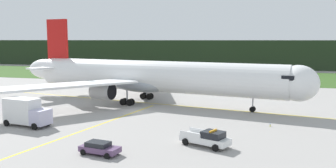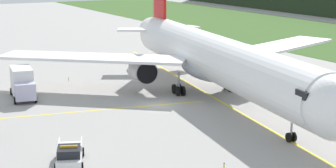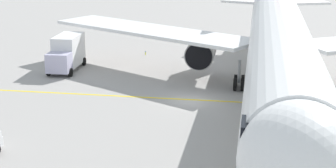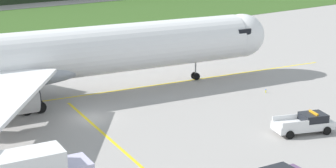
% 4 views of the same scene
% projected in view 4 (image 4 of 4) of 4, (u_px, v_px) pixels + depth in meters
% --- Properties ---
extents(ground, '(320.00, 320.00, 0.00)m').
position_uv_depth(ground, '(90.00, 118.00, 53.38)').
color(ground, '#9B9793').
extents(taxiway_centerline_main, '(74.63, 13.31, 0.01)m').
position_uv_depth(taxiway_centerline_main, '(55.00, 99.00, 59.41)').
color(taxiway_centerline_main, yellow).
rests_on(taxiway_centerline_main, ground).
extents(taxiway_centerline_spur, '(6.20, 33.89, 0.01)m').
position_uv_depth(taxiway_centerline_spur, '(134.00, 160.00, 43.55)').
color(taxiway_centerline_spur, yellow).
rests_on(taxiway_centerline_spur, ground).
extents(airliner, '(57.53, 49.97, 15.69)m').
position_uv_depth(airliner, '(46.00, 57.00, 57.77)').
color(airliner, white).
rests_on(airliner, ground).
extents(ops_pickup_truck, '(5.89, 3.91, 1.94)m').
position_uv_depth(ops_pickup_truck, '(305.00, 123.00, 49.29)').
color(ops_pickup_truck, white).
rests_on(ops_pickup_truck, ground).
extents(taxiway_edge_light_east, '(0.12, 0.12, 0.43)m').
position_uv_depth(taxiway_edge_light_east, '(266.00, 91.00, 61.81)').
color(taxiway_edge_light_east, yellow).
rests_on(taxiway_edge_light_east, ground).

